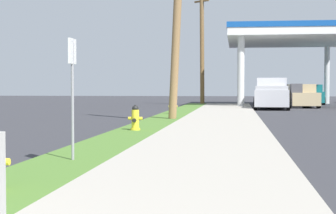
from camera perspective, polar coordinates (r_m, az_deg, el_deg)
name	(u,v)px	position (r m, az deg, el deg)	size (l,w,h in m)	color
fire_hydrant_second	(135,119)	(16.28, -3.40, -1.26)	(0.42, 0.38, 0.74)	yellow
fire_hydrant_third	(173,107)	(26.12, 0.53, 0.01)	(0.42, 0.37, 0.74)	yellow
utility_pole_midground	(177,13)	(21.92, 0.95, 9.69)	(1.10, 1.55, 8.19)	#937047
utility_pole_background	(202,47)	(42.12, 3.54, 6.17)	(1.19, 0.94, 8.37)	brown
street_sign_post	(72,73)	(9.75, -9.87, 3.46)	(0.05, 0.36, 2.12)	gray
car_teal_by_near_pump	(311,95)	(45.53, 14.58, 1.19)	(2.24, 4.63, 1.57)	#197075
car_tan_by_far_pump	(301,97)	(38.39, 13.56, 1.04)	(2.20, 4.61, 1.57)	tan
truck_silver_at_forecourt	(272,94)	(35.31, 10.68, 1.28)	(2.43, 5.51, 1.97)	#BCBCC1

